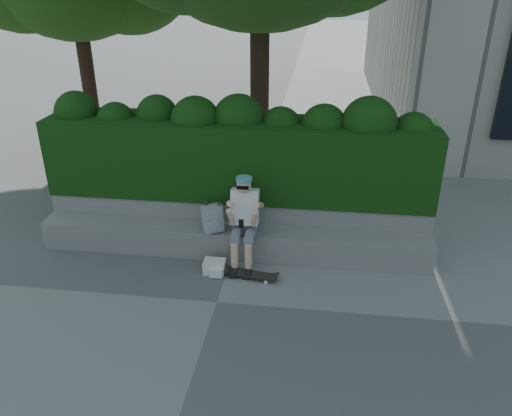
# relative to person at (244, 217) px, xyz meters

# --- Properties ---
(ground) EXTENTS (80.00, 80.00, 0.00)m
(ground) POSITION_rel_person_xyz_m (-0.22, -1.07, -0.75)
(ground) COLOR slate
(ground) RESTS_ON ground
(bench_ledge) EXTENTS (6.00, 0.45, 0.45)m
(bench_ledge) POSITION_rel_person_xyz_m (-0.22, 0.18, -0.53)
(bench_ledge) COLOR gray
(bench_ledge) RESTS_ON ground
(planter_wall) EXTENTS (6.00, 0.50, 0.75)m
(planter_wall) POSITION_rel_person_xyz_m (-0.22, 0.66, -0.38)
(planter_wall) COLOR gray
(planter_wall) RESTS_ON ground
(hedge) EXTENTS (6.00, 1.00, 1.20)m
(hedge) POSITION_rel_person_xyz_m (-0.22, 0.88, 0.60)
(hedge) COLOR black
(hedge) RESTS_ON planter_wall
(person) EXTENTS (0.40, 0.76, 1.38)m
(person) POSITION_rel_person_xyz_m (0.00, 0.00, 0.00)
(person) COLOR slate
(person) RESTS_ON ground
(skateboard) EXTENTS (0.75, 0.29, 0.08)m
(skateboard) POSITION_rel_person_xyz_m (0.15, -0.43, -0.69)
(skateboard) COLOR black
(skateboard) RESTS_ON ground
(backpack_plaid) EXTENTS (0.33, 0.29, 0.42)m
(backpack_plaid) POSITION_rel_person_xyz_m (-0.49, 0.08, -0.09)
(backpack_plaid) COLOR #B3B4B8
(backpack_plaid) RESTS_ON bench_ledge
(backpack_ground) EXTENTS (0.31, 0.22, 0.20)m
(backpack_ground) POSITION_rel_person_xyz_m (-0.39, -0.36, -0.65)
(backpack_ground) COLOR silver
(backpack_ground) RESTS_ON ground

